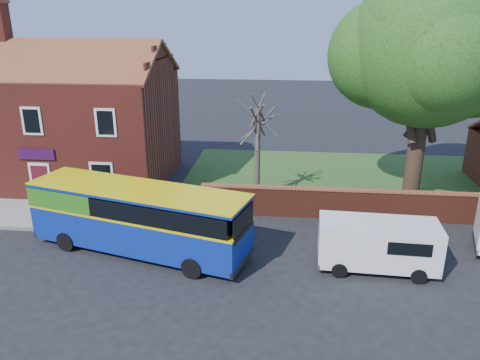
# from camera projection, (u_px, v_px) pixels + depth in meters

# --- Properties ---
(ground) EXTENTS (120.00, 120.00, 0.00)m
(ground) POSITION_uv_depth(u_px,v_px,m) (120.00, 281.00, 18.32)
(ground) COLOR black
(ground) RESTS_ON ground
(pavement) EXTENTS (18.00, 3.50, 0.12)m
(pavement) POSITION_uv_depth(u_px,v_px,m) (28.00, 214.00, 24.36)
(pavement) COLOR gray
(pavement) RESTS_ON ground
(kerb) EXTENTS (18.00, 0.15, 0.14)m
(kerb) POSITION_uv_depth(u_px,v_px,m) (9.00, 228.00, 22.72)
(kerb) COLOR slate
(kerb) RESTS_ON ground
(grass_strip) EXTENTS (26.00, 12.00, 0.04)m
(grass_strip) POSITION_uv_depth(u_px,v_px,m) (392.00, 181.00, 29.25)
(grass_strip) COLOR #426B28
(grass_strip) RESTS_ON ground
(shop_building) EXTENTS (12.30, 8.13, 10.50)m
(shop_building) POSITION_uv_depth(u_px,v_px,m) (68.00, 126.00, 28.62)
(shop_building) COLOR maroon
(shop_building) RESTS_ON ground
(boundary_wall) EXTENTS (22.00, 0.38, 1.60)m
(boundary_wall) POSITION_uv_depth(u_px,v_px,m) (419.00, 206.00, 23.36)
(boundary_wall) COLOR maroon
(boundary_wall) RESTS_ON ground
(bus) EXTENTS (10.04, 5.01, 2.97)m
(bus) POSITION_uv_depth(u_px,v_px,m) (133.00, 215.00, 20.20)
(bus) COLOR #0D2999
(bus) RESTS_ON ground
(van_near) EXTENTS (4.81, 2.15, 2.07)m
(van_near) POSITION_uv_depth(u_px,v_px,m) (378.00, 243.00, 18.85)
(van_near) COLOR white
(van_near) RESTS_ON ground
(large_tree) EXTENTS (10.14, 8.02, 12.37)m
(large_tree) POSITION_uv_depth(u_px,v_px,m) (429.00, 52.00, 23.32)
(large_tree) COLOR black
(large_tree) RESTS_ON ground
(bare_tree) EXTENTS (2.15, 2.56, 5.73)m
(bare_tree) POSITION_uv_depth(u_px,v_px,m) (257.00, 151.00, 25.17)
(bare_tree) COLOR #4C4238
(bare_tree) RESTS_ON ground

